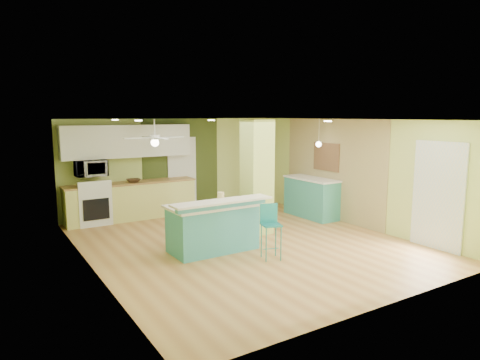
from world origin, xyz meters
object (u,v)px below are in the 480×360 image
Objects in this scene: bar_stool at (270,222)px; side_counter at (312,197)px; fruit_bowl at (133,181)px; peninsula at (213,226)px; canister at (221,196)px.

side_counter is at bearing 53.18° from bar_stool.
side_counter is 4.52m from fruit_bowl.
peninsula is 1.96× the size of bar_stool.
fruit_bowl reaches higher than bar_stool.
peninsula is 3.31m from fruit_bowl.
fruit_bowl is (-3.97, 2.11, 0.48)m from side_counter.
side_counter is 3.35m from canister.
peninsula reaches higher than bar_stool.
bar_stool is 5.66× the size of canister.
peninsula is 1.25× the size of side_counter.
side_counter is at bearing 15.90° from canister.
bar_stool is at bearing -143.80° from side_counter.
fruit_bowl is (-1.16, 4.17, 0.31)m from bar_stool.
side_counter reaches higher than bar_stool.
canister reaches higher than side_counter.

